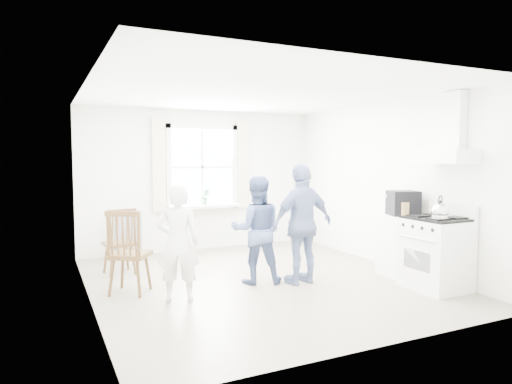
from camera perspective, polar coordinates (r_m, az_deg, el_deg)
name	(u,v)px	position (r m, az deg, el deg)	size (l,w,h in m)	color
room_shell	(260,188)	(6.31, 0.49, 0.44)	(4.62, 5.12, 2.64)	gray
window_assembly	(203,172)	(8.57, -6.69, 2.54)	(1.88, 0.24, 1.70)	white
range_hood	(448,144)	(6.48, 22.86, 5.51)	(0.45, 0.76, 0.94)	white
shelf_unit	(128,234)	(8.22, -15.67, -5.12)	(0.40, 0.30, 0.80)	gray
gas_stove	(436,253)	(6.48, 21.53, -7.05)	(0.68, 0.76, 1.12)	white
kettle	(440,211)	(6.19, 22.01, -2.26)	(0.22, 0.22, 0.31)	silver
low_cabinet	(401,245)	(7.02, 17.71, -6.37)	(0.50, 0.55, 0.90)	white
stereo_stack	(403,203)	(6.88, 17.91, -1.32)	(0.49, 0.46, 0.35)	black
cardboard_box	(406,209)	(6.84, 18.25, -1.98)	(0.32, 0.23, 0.20)	tan
windsor_chair_a	(121,234)	(6.97, -16.51, -5.10)	(0.47, 0.46, 1.00)	#452D16
windsor_chair_b	(126,243)	(5.93, -15.97, -6.19)	(0.63, 0.62, 1.09)	#452D16
person_left	(178,243)	(5.57, -9.74, -6.29)	(0.52, 0.52, 1.42)	white
person_mid	(256,230)	(6.28, 0.05, -4.75)	(0.72, 0.72, 1.47)	#475785
person_right	(302,224)	(6.27, 5.83, -4.00)	(0.96, 0.96, 1.65)	navy
potted_plant	(205,197)	(8.52, -6.35, -0.62)	(0.16, 0.16, 0.29)	#2F6936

